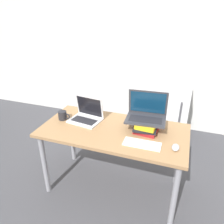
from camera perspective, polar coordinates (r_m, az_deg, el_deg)
name	(u,v)px	position (r m, az deg, el deg)	size (l,w,h in m)	color
ground_plane	(102,211)	(2.31, -2.71, -24.40)	(14.00, 14.00, 0.00)	#424247
wall_back	(149,39)	(3.36, 9.69, 18.31)	(8.00, 0.05, 2.70)	silver
desk	(113,137)	(2.13, 0.39, -6.48)	(1.39, 0.69, 0.72)	#9E754C
laptop_left	(86,116)	(2.24, -6.71, -0.98)	(0.34, 0.27, 0.24)	silver
book_stack	(147,126)	(2.05, 9.00, -3.69)	(0.23, 0.27, 0.10)	maroon
laptop_on_books	(146,114)	(2.05, 8.97, -0.45)	(0.38, 0.28, 0.26)	#333338
wireless_keyboard	(142,144)	(1.88, 7.86, -8.25)	(0.32, 0.13, 0.01)	white
mouse	(176,147)	(1.89, 16.27, -8.84)	(0.06, 0.10, 0.03)	#B2B2B7
mug	(63,115)	(2.30, -12.73, -0.88)	(0.13, 0.09, 0.09)	#232328
mini_fridge	(169,111)	(3.21, 14.77, 0.29)	(0.50, 0.52, 0.86)	white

